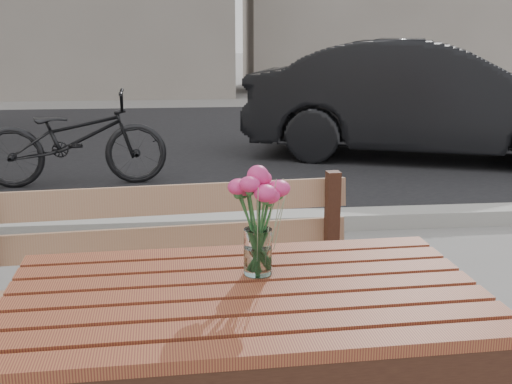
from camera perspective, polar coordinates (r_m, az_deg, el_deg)
street at (r=6.94m, az=-5.43°, el=1.95°), size 30.00×8.12×0.12m
main_table at (r=1.85m, az=-0.92°, el=-12.43°), size 1.34×0.82×0.81m
main_bench at (r=2.59m, az=-7.81°, el=-6.86°), size 1.56×0.58×0.95m
main_vase at (r=1.83m, az=0.17°, el=-1.41°), size 0.18×0.18×0.32m
parked_car at (r=7.91m, az=15.14°, el=7.94°), size 4.48×2.83×1.39m
bicycle at (r=6.53m, az=-15.85°, el=4.59°), size 1.82×0.75×0.93m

